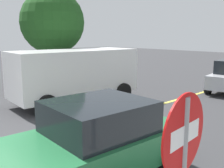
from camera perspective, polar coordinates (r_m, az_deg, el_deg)
The scene contains 4 objects.
lane_marking_centre at distance 8.38m, azimuth -7.15°, elevation -9.25°, with size 28.00×0.16×0.01m, color #E0D14C.
white_van at distance 11.23m, azimuth -7.75°, elevation 2.44°, with size 5.32×2.55×2.20m.
car_green_approaching at distance 5.36m, azimuth -4.00°, elevation -11.91°, with size 4.02×2.26×1.56m.
tree_left_verge at distance 14.38m, azimuth -12.54°, elevation 12.66°, with size 3.27×3.27×5.08m.
Camera 1 is at (-1.56, -6.44, 2.84)m, focal length 43.02 mm.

